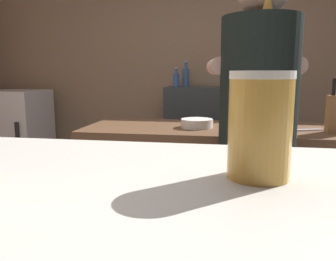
{
  "coord_description": "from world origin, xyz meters",
  "views": [
    {
      "loc": [
        0.12,
        -1.44,
        1.23
      ],
      "look_at": [
        0.01,
        -0.75,
        1.11
      ],
      "focal_mm": 36.19,
      "sensor_mm": 36.0,
      "label": 1
    }
  ],
  "objects_px": {
    "chefs_knife": "(302,130)",
    "bottle_soy": "(176,79)",
    "pint_glass_near": "(260,125)",
    "mini_fridge": "(16,141)",
    "bottle_hot_sauce": "(186,77)",
    "bartender": "(257,130)",
    "mixing_bowl": "(197,123)"
  },
  "relations": [
    {
      "from": "mini_fridge",
      "to": "chefs_knife",
      "type": "height_order",
      "value": "mini_fridge"
    },
    {
      "from": "mini_fridge",
      "to": "pint_glass_near",
      "type": "relative_size",
      "value": 7.48
    },
    {
      "from": "bartender",
      "to": "mixing_bowl",
      "type": "xyz_separation_m",
      "value": [
        -0.31,
        0.42,
        -0.04
      ]
    },
    {
      "from": "mixing_bowl",
      "to": "chefs_knife",
      "type": "xyz_separation_m",
      "value": [
        0.58,
        -0.02,
        -0.02
      ]
    },
    {
      "from": "chefs_knife",
      "to": "pint_glass_near",
      "type": "bearing_deg",
      "value": -122.62
    },
    {
      "from": "bartender",
      "to": "chefs_knife",
      "type": "bearing_deg",
      "value": -41.65
    },
    {
      "from": "bartender",
      "to": "bottle_soy",
      "type": "relative_size",
      "value": 8.84
    },
    {
      "from": "bartender",
      "to": "bottle_hot_sauce",
      "type": "height_order",
      "value": "bartender"
    },
    {
      "from": "chefs_knife",
      "to": "pint_glass_near",
      "type": "distance_m",
      "value": 1.56
    },
    {
      "from": "bottle_hot_sauce",
      "to": "mini_fridge",
      "type": "bearing_deg",
      "value": -171.72
    },
    {
      "from": "chefs_knife",
      "to": "mini_fridge",
      "type": "bearing_deg",
      "value": 136.01
    },
    {
      "from": "chefs_knife",
      "to": "bottle_soy",
      "type": "xyz_separation_m",
      "value": [
        -0.91,
        1.4,
        0.25
      ]
    },
    {
      "from": "mini_fridge",
      "to": "bartender",
      "type": "height_order",
      "value": "bartender"
    },
    {
      "from": "pint_glass_near",
      "to": "bottle_soy",
      "type": "distance_m",
      "value": 2.95
    },
    {
      "from": "pint_glass_near",
      "to": "mini_fridge",
      "type": "bearing_deg",
      "value": 128.99
    },
    {
      "from": "mixing_bowl",
      "to": "bottle_soy",
      "type": "xyz_separation_m",
      "value": [
        -0.33,
        1.39,
        0.23
      ]
    },
    {
      "from": "mini_fridge",
      "to": "mixing_bowl",
      "type": "bearing_deg",
      "value": -31.35
    },
    {
      "from": "mini_fridge",
      "to": "bartender",
      "type": "relative_size",
      "value": 0.63
    },
    {
      "from": "bottle_soy",
      "to": "pint_glass_near",
      "type": "bearing_deg",
      "value": -79.58
    },
    {
      "from": "mixing_bowl",
      "to": "pint_glass_near",
      "type": "height_order",
      "value": "pint_glass_near"
    },
    {
      "from": "mini_fridge",
      "to": "bartender",
      "type": "distance_m",
      "value": 2.87
    },
    {
      "from": "bottle_soy",
      "to": "mini_fridge",
      "type": "bearing_deg",
      "value": -174.48
    },
    {
      "from": "bartender",
      "to": "mixing_bowl",
      "type": "distance_m",
      "value": 0.52
    },
    {
      "from": "pint_glass_near",
      "to": "bottle_soy",
      "type": "xyz_separation_m",
      "value": [
        -0.53,
        2.9,
        0.01
      ]
    },
    {
      "from": "bartender",
      "to": "bottle_hot_sauce",
      "type": "relative_size",
      "value": 6.57
    },
    {
      "from": "chefs_knife",
      "to": "bottle_soy",
      "type": "height_order",
      "value": "bottle_soy"
    },
    {
      "from": "mixing_bowl",
      "to": "bottle_hot_sauce",
      "type": "xyz_separation_m",
      "value": [
        -0.24,
        1.48,
        0.26
      ]
    },
    {
      "from": "bottle_soy",
      "to": "bottle_hot_sauce",
      "type": "bearing_deg",
      "value": 47.96
    },
    {
      "from": "mini_fridge",
      "to": "chefs_knife",
      "type": "relative_size",
      "value": 4.4
    },
    {
      "from": "pint_glass_near",
      "to": "bottle_soy",
      "type": "height_order",
      "value": "bottle_soy"
    },
    {
      "from": "chefs_knife",
      "to": "pint_glass_near",
      "type": "height_order",
      "value": "pint_glass_near"
    },
    {
      "from": "mini_fridge",
      "to": "chefs_knife",
      "type": "distance_m",
      "value": 2.9
    }
  ]
}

